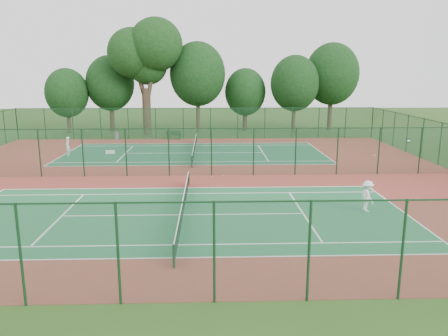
{
  "coord_description": "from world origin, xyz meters",
  "views": [
    {
      "loc": [
        1.42,
        -31.12,
        7.46
      ],
      "look_at": [
        2.3,
        -4.72,
        1.6
      ],
      "focal_mm": 35.0,
      "sensor_mm": 36.0,
      "label": 1
    }
  ],
  "objects": [
    {
      "name": "kit_bag",
      "position": [
        -7.79,
        8.94,
        0.16
      ],
      "size": [
        0.85,
        0.4,
        0.31
      ],
      "primitive_type": "cube",
      "rotation": [
        0.0,
        0.0,
        0.11
      ],
      "color": "white",
      "rests_on": "red_pad"
    },
    {
      "name": "court_far",
      "position": [
        0.0,
        9.0,
        0.01
      ],
      "size": [
        23.77,
        10.97,
        0.01
      ],
      "primitive_type": "cube",
      "color": "#1B5635",
      "rests_on": "red_pad"
    },
    {
      "name": "trash_bin",
      "position": [
        -8.96,
        17.52,
        0.45
      ],
      "size": [
        0.64,
        0.64,
        0.87
      ],
      "primitive_type": "cylinder",
      "rotation": [
        0.0,
        0.0,
        0.42
      ],
      "color": "slate",
      "rests_on": "red_pad"
    },
    {
      "name": "red_pad",
      "position": [
        0.0,
        0.0,
        0.01
      ],
      "size": [
        40.0,
        36.0,
        0.01
      ],
      "primitive_type": "cube",
      "color": "maroon",
      "rests_on": "ground"
    },
    {
      "name": "fence_divider",
      "position": [
        0.0,
        0.0,
        1.76
      ],
      "size": [
        40.0,
        0.09,
        3.5
      ],
      "color": "#164325",
      "rests_on": "ground"
    },
    {
      "name": "stray_ball_a",
      "position": [
        2.39,
        -0.24,
        0.05
      ],
      "size": [
        0.07,
        0.07,
        0.07
      ],
      "primitive_type": "sphere",
      "color": "#CFD832",
      "rests_on": "red_pad"
    },
    {
      "name": "big_tree",
      "position": [
        -6.02,
        22.05,
        9.65
      ],
      "size": [
        8.87,
        6.5,
        13.63
      ],
      "color": "#36281D",
      "rests_on": "ground"
    },
    {
      "name": "player_near",
      "position": [
        9.93,
        -8.7,
        0.87
      ],
      "size": [
        0.78,
        1.18,
        1.71
      ],
      "primitive_type": "imported",
      "rotation": [
        0.0,
        0.0,
        1.7
      ],
      "color": "white",
      "rests_on": "court_near"
    },
    {
      "name": "stray_ball_c",
      "position": [
        1.53,
        -0.56,
        0.05
      ],
      "size": [
        0.07,
        0.07,
        0.07
      ],
      "primitive_type": "sphere",
      "color": "#E6F138",
      "rests_on": "red_pad"
    },
    {
      "name": "fence_north",
      "position": [
        0.0,
        18.0,
        1.76
      ],
      "size": [
        40.0,
        0.09,
        3.5
      ],
      "color": "#164424",
      "rests_on": "ground"
    },
    {
      "name": "tennis_net_far",
      "position": [
        0.0,
        9.0,
        0.54
      ],
      "size": [
        0.1,
        12.9,
        0.97
      ],
      "color": "#13351E",
      "rests_on": "ground"
    },
    {
      "name": "ground",
      "position": [
        0.0,
        0.0,
        0.0
      ],
      "size": [
        120.0,
        120.0,
        0.0
      ],
      "primitive_type": "plane",
      "color": "#264816",
      "rests_on": "ground"
    },
    {
      "name": "court_near",
      "position": [
        0.0,
        -9.0,
        0.01
      ],
      "size": [
        23.77,
        10.97,
        0.01
      ],
      "primitive_type": "cube",
      "color": "#20663A",
      "rests_on": "red_pad"
    },
    {
      "name": "stray_ball_b",
      "position": [
        8.42,
        -0.53,
        0.04
      ],
      "size": [
        0.06,
        0.06,
        0.06
      ],
      "primitive_type": "sphere",
      "color": "yellow",
      "rests_on": "red_pad"
    },
    {
      "name": "bench",
      "position": [
        -2.6,
        17.52,
        0.52
      ],
      "size": [
        1.65,
        0.59,
        1.0
      ],
      "rotation": [
        0.0,
        0.0,
        -0.07
      ],
      "color": "black",
      "rests_on": "red_pad"
    },
    {
      "name": "player_far",
      "position": [
        -11.38,
        8.12,
        0.87
      ],
      "size": [
        0.44,
        0.64,
        1.71
      ],
      "primitive_type": "imported",
      "rotation": [
        0.0,
        0.0,
        -1.52
      ],
      "color": "white",
      "rests_on": "court_far"
    },
    {
      "name": "evergreen_row",
      "position": [
        0.5,
        24.25,
        0.0
      ],
      "size": [
        39.0,
        5.0,
        12.0
      ],
      "primitive_type": null,
      "color": "black",
      "rests_on": "ground"
    },
    {
      "name": "tennis_net_near",
      "position": [
        0.0,
        -9.0,
        0.54
      ],
      "size": [
        0.1,
        12.9,
        0.97
      ],
      "color": "#14391D",
      "rests_on": "ground"
    },
    {
      "name": "fence_south",
      "position": [
        0.0,
        -18.0,
        1.76
      ],
      "size": [
        40.0,
        0.09,
        3.5
      ],
      "color": "#16442B",
      "rests_on": "ground"
    }
  ]
}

